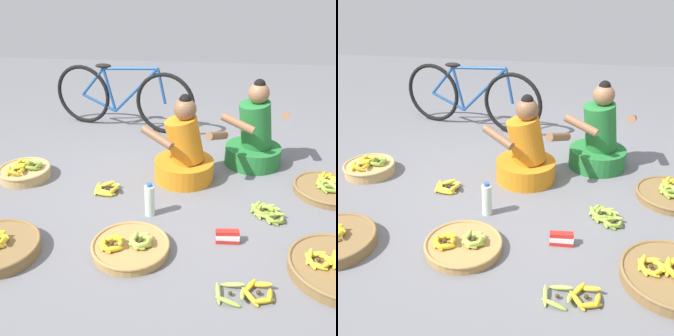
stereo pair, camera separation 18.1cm
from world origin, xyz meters
TOP-DOWN VIEW (x-y plane):
  - ground_plane at (0.00, 0.00)m, footprint 10.00×10.00m
  - vendor_woman_front at (0.09, 0.30)m, footprint 0.74×0.52m
  - vendor_woman_behind at (0.71, 0.67)m, footprint 0.67×0.55m
  - bicycle_leaning at (-0.70, 1.47)m, footprint 1.67×0.45m
  - banana_basket_front_left at (-0.19, -0.77)m, footprint 0.52×0.52m
  - banana_basket_near_bicycle at (1.30, 0.17)m, footprint 0.57×0.57m
  - banana_basket_mid_left at (-1.32, 0.16)m, footprint 0.46×0.46m
  - loose_bananas_front_right at (-0.54, -0.01)m, footprint 0.21×0.21m
  - loose_bananas_front_center at (0.56, -1.10)m, footprint 0.35×0.23m
  - loose_bananas_near_vendor at (0.76, -0.22)m, footprint 0.27×0.29m
  - water_bottle at (-0.13, -0.31)m, footprint 0.08×0.08m
  - packet_carton_stack at (0.45, -0.59)m, footprint 0.17×0.07m

SIDE VIEW (x-z plane):
  - ground_plane at x=0.00m, z-range 0.00..0.00m
  - loose_bananas_front_center at x=0.56m, z-range -0.01..0.07m
  - loose_bananas_near_vendor at x=0.76m, z-range -0.02..0.07m
  - loose_bananas_front_right at x=-0.54m, z-range -0.02..0.08m
  - banana_basket_near_bicycle at x=1.30m, z-range -0.02..0.11m
  - banana_basket_front_left at x=-0.19m, z-range -0.03..0.11m
  - packet_carton_stack at x=0.45m, z-range 0.00..0.09m
  - banana_basket_mid_left at x=-1.32m, z-range -0.02..0.14m
  - water_bottle at x=-0.13m, z-range -0.01..0.26m
  - vendor_woman_front at x=0.09m, z-range -0.14..0.63m
  - vendor_woman_behind at x=0.71m, z-range -0.15..0.67m
  - bicycle_leaning at x=-0.70m, z-range -0.01..0.73m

